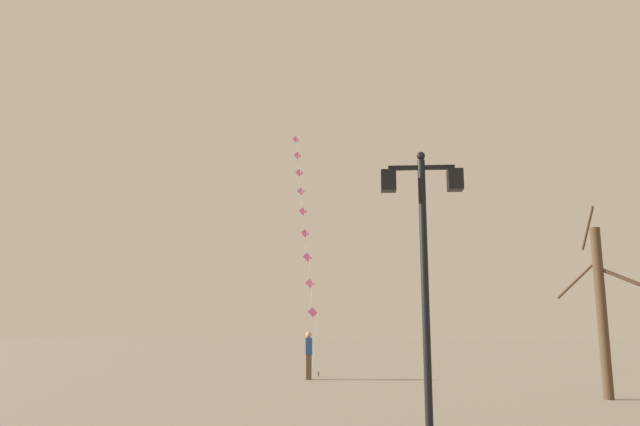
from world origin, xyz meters
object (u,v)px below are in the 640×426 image
(kite_flyer, at_px, (309,354))
(bare_tree, at_px, (602,308))
(kite_train, at_px, (304,223))
(twin_lantern_lamp_post, at_px, (423,235))

(kite_flyer, bearing_deg, bare_tree, -131.15)
(kite_flyer, xyz_separation_m, bare_tree, (8.39, -5.65, 1.48))
(kite_flyer, height_order, bare_tree, bare_tree)
(kite_train, relative_size, kite_flyer, 7.64)
(twin_lantern_lamp_post, bearing_deg, kite_train, 101.99)
(kite_flyer, bearing_deg, kite_train, -0.33)
(kite_flyer, distance_m, bare_tree, 10.22)
(twin_lantern_lamp_post, relative_size, bare_tree, 0.99)
(kite_train, bearing_deg, kite_flyer, -83.18)
(kite_flyer, relative_size, bare_tree, 0.33)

